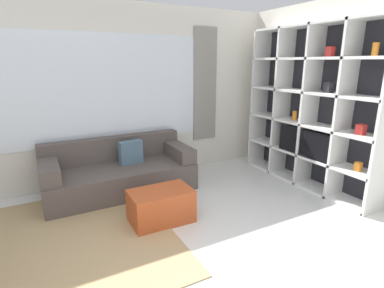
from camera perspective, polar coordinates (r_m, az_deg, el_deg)
wall_back at (r=4.72m, az=-16.66°, el=8.85°), size 6.91×0.11×2.70m
wall_right at (r=4.90m, az=23.77°, el=8.35°), size 0.07×4.28×2.70m
area_rug at (r=3.59m, az=-25.22°, el=-17.00°), size 2.45×2.37×0.01m
shelving_unit at (r=4.79m, az=21.81°, el=6.22°), size 0.38×2.27×2.36m
couch_main at (r=4.51m, az=-13.62°, el=-5.32°), size 2.08×0.89×0.75m
ottoman at (r=3.63m, az=-5.91°, el=-11.65°), size 0.72×0.45×0.39m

